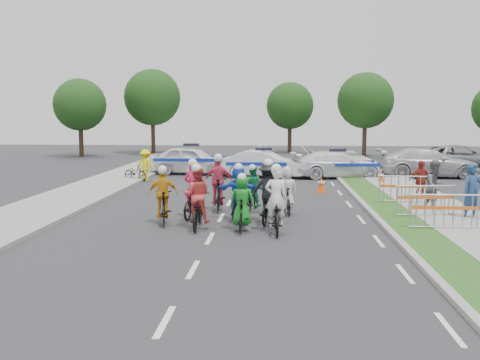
# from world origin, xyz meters

# --- Properties ---
(ground) EXTENTS (90.00, 90.00, 0.00)m
(ground) POSITION_xyz_m (0.00, 0.00, 0.00)
(ground) COLOR #28282B
(ground) RESTS_ON ground
(curb_right) EXTENTS (0.20, 60.00, 0.12)m
(curb_right) POSITION_xyz_m (5.10, 5.00, 0.06)
(curb_right) COLOR gray
(curb_right) RESTS_ON ground
(grass_strip) EXTENTS (1.20, 60.00, 0.11)m
(grass_strip) POSITION_xyz_m (5.80, 5.00, 0.06)
(grass_strip) COLOR #254E19
(grass_strip) RESTS_ON ground
(sidewalk_right) EXTENTS (2.40, 60.00, 0.13)m
(sidewalk_right) POSITION_xyz_m (7.60, 5.00, 0.07)
(sidewalk_right) COLOR gray
(sidewalk_right) RESTS_ON ground
(sidewalk_left) EXTENTS (3.00, 60.00, 0.13)m
(sidewalk_left) POSITION_xyz_m (-6.50, 5.00, 0.07)
(sidewalk_left) COLOR gray
(sidewalk_left) RESTS_ON ground
(rider_0) EXTENTS (0.77, 2.00, 2.02)m
(rider_0) POSITION_xyz_m (1.82, 0.90, 0.66)
(rider_0) COLOR black
(rider_0) RESTS_ON ground
(rider_1) EXTENTS (0.74, 1.66, 1.73)m
(rider_1) POSITION_xyz_m (0.83, 1.04, 0.68)
(rider_1) COLOR black
(rider_1) RESTS_ON ground
(rider_2) EXTENTS (0.85, 1.96, 1.98)m
(rider_2) POSITION_xyz_m (-0.55, 1.31, 0.73)
(rider_2) COLOR black
(rider_2) RESTS_ON ground
(rider_3) EXTENTS (0.99, 1.82, 1.85)m
(rider_3) POSITION_xyz_m (-1.69, 1.88, 0.71)
(rider_3) COLOR black
(rider_3) RESTS_ON ground
(rider_4) EXTENTS (1.21, 2.08, 2.05)m
(rider_4) POSITION_xyz_m (1.56, 2.31, 0.79)
(rider_4) COLOR black
(rider_4) RESTS_ON ground
(rider_5) EXTENTS (1.55, 1.84, 1.87)m
(rider_5) POSITION_xyz_m (0.62, 2.60, 0.79)
(rider_5) COLOR black
(rider_5) RESTS_ON ground
(rider_6) EXTENTS (0.98, 2.02, 1.98)m
(rider_6) POSITION_xyz_m (-0.92, 2.99, 0.65)
(rider_6) COLOR black
(rider_6) RESTS_ON ground
(rider_7) EXTENTS (0.75, 1.62, 1.66)m
(rider_7) POSITION_xyz_m (2.19, 3.80, 0.66)
(rider_7) COLOR black
(rider_7) RESTS_ON ground
(rider_8) EXTENTS (0.88, 1.72, 1.68)m
(rider_8) POSITION_xyz_m (0.98, 4.35, 0.63)
(rider_8) COLOR black
(rider_8) RESTS_ON ground
(rider_9) EXTENTS (1.05, 1.97, 2.04)m
(rider_9) POSITION_xyz_m (-0.23, 4.42, 0.78)
(rider_9) COLOR black
(rider_9) RESTS_ON ground
(police_car_0) EXTENTS (4.89, 2.29, 1.62)m
(police_car_0) POSITION_xyz_m (-3.06, 15.98, 0.81)
(police_car_0) COLOR white
(police_car_0) RESTS_ON ground
(police_car_1) EXTENTS (4.66, 2.20, 1.47)m
(police_car_1) POSITION_xyz_m (1.13, 14.65, 0.74)
(police_car_1) COLOR white
(police_car_1) RESTS_ON ground
(police_car_2) EXTENTS (5.20, 2.81, 1.43)m
(police_car_2) POSITION_xyz_m (5.12, 14.74, 0.72)
(police_car_2) COLOR white
(police_car_2) RESTS_ON ground
(civilian_sedan) EXTENTS (5.49, 2.36, 1.58)m
(civilian_sedan) POSITION_xyz_m (10.09, 15.36, 0.79)
(civilian_sedan) COLOR #BBBBC0
(civilian_sedan) RESTS_ON ground
(civilian_suv) EXTENTS (6.27, 3.74, 1.63)m
(civilian_suv) POSITION_xyz_m (12.66, 17.55, 0.82)
(civilian_suv) COLOR slate
(civilian_suv) RESTS_ON ground
(spectator_0) EXTENTS (0.80, 0.68, 1.87)m
(spectator_0) POSITION_xyz_m (8.09, 3.02, 0.94)
(spectator_0) COLOR navy
(spectator_0) RESTS_ON ground
(spectator_1) EXTENTS (1.09, 0.99, 1.82)m
(spectator_1) POSITION_xyz_m (7.41, 4.65, 0.91)
(spectator_1) COLOR #515256
(spectator_1) RESTS_ON ground
(spectator_2) EXTENTS (0.99, 0.53, 1.61)m
(spectator_2) POSITION_xyz_m (7.54, 7.10, 0.80)
(spectator_2) COLOR maroon
(spectator_2) RESTS_ON ground
(marshal_hiviz) EXTENTS (1.18, 0.85, 1.64)m
(marshal_hiviz) POSITION_xyz_m (-4.90, 12.62, 0.82)
(marshal_hiviz) COLOR yellow
(marshal_hiviz) RESTS_ON ground
(barrier_0) EXTENTS (2.00, 0.51, 1.12)m
(barrier_0) POSITION_xyz_m (6.70, 1.28, 0.56)
(barrier_0) COLOR #A5A8AD
(barrier_0) RESTS_ON ground
(barrier_1) EXTENTS (2.05, 0.74, 1.12)m
(barrier_1) POSITION_xyz_m (6.70, 3.27, 0.56)
(barrier_1) COLOR #A5A8AD
(barrier_1) RESTS_ON ground
(barrier_2) EXTENTS (2.04, 0.68, 1.12)m
(barrier_2) POSITION_xyz_m (6.70, 5.97, 0.56)
(barrier_2) COLOR #A5A8AD
(barrier_2) RESTS_ON ground
(cone_0) EXTENTS (0.40, 0.40, 0.70)m
(cone_0) POSITION_xyz_m (3.80, 9.13, 0.34)
(cone_0) COLOR #F24C0C
(cone_0) RESTS_ON ground
(cone_1) EXTENTS (0.40, 0.40, 0.70)m
(cone_1) POSITION_xyz_m (6.99, 12.23, 0.34)
(cone_1) COLOR #F24C0C
(cone_1) RESTS_ON ground
(parked_bike) EXTENTS (1.62, 1.33, 0.83)m
(parked_bike) POSITION_xyz_m (-5.50, 12.81, 0.41)
(parked_bike) COLOR black
(parked_bike) RESTS_ON ground
(tree_0) EXTENTS (4.20, 4.20, 6.30)m
(tree_0) POSITION_xyz_m (-14.00, 28.00, 4.19)
(tree_0) COLOR #382619
(tree_0) RESTS_ON ground
(tree_1) EXTENTS (4.55, 4.55, 6.82)m
(tree_1) POSITION_xyz_m (9.00, 30.00, 4.54)
(tree_1) COLOR #382619
(tree_1) RESTS_ON ground
(tree_3) EXTENTS (4.90, 4.90, 7.35)m
(tree_3) POSITION_xyz_m (-9.00, 32.00, 4.89)
(tree_3) COLOR #382619
(tree_3) RESTS_ON ground
(tree_4) EXTENTS (4.20, 4.20, 6.30)m
(tree_4) POSITION_xyz_m (3.00, 34.00, 4.19)
(tree_4) COLOR #382619
(tree_4) RESTS_ON ground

